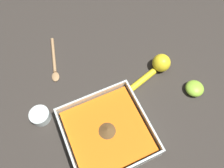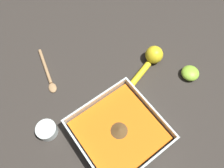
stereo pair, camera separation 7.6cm
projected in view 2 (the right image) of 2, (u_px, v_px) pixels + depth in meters
name	position (u px, v px, depth m)	size (l,w,h in m)	color
ground_plane	(114.00, 123.00, 0.73)	(4.00, 4.00, 0.00)	#332D28
square_dish	(119.00, 133.00, 0.69)	(0.25, 0.25, 0.07)	silver
spice_bowl	(47.00, 130.00, 0.70)	(0.07, 0.07, 0.03)	silver
lemon_squeezer	(152.00, 58.00, 0.81)	(0.18, 0.09, 0.07)	yellow
lemon_half	(190.00, 73.00, 0.80)	(0.06, 0.06, 0.04)	#93CC38
wooden_spoon	(47.00, 73.00, 0.81)	(0.07, 0.20, 0.01)	tan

